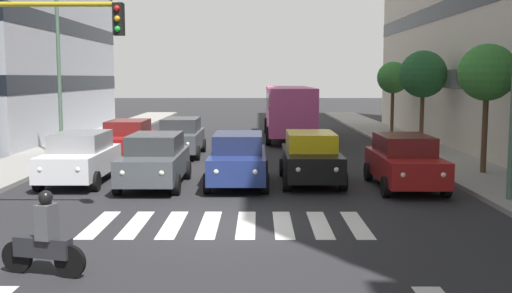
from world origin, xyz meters
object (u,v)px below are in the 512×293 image
street_lamp_right (72,52)px  street_tree_3 (393,78)px  car_2 (238,159)px  street_lamp_left (503,29)px  street_tree_1 (487,73)px  car_0 (404,161)px  street_tree_2 (423,75)px  bus_behind_traffic (289,107)px  car_3 (155,160)px  car_4 (80,157)px  motorcycle_with_rider (44,241)px  car_row2_1 (128,140)px  car_row2_0 (181,137)px  car_1 (311,157)px

street_lamp_right → street_tree_3: bearing=-147.4°
car_2 → street_lamp_left: (-7.39, 3.04, 4.01)m
street_lamp_right → street_tree_1: (-16.15, 4.49, -0.93)m
car_0 → street_tree_2: (-3.27, -10.13, 2.82)m
bus_behind_traffic → street_lamp_right: street_lamp_right is taller
car_3 → street_tree_1: bearing=-170.1°
street_tree_2 → street_lamp_left: bearing=84.3°
car_4 → motorcycle_with_rider: size_ratio=2.66×
street_lamp_right → street_tree_2: size_ratio=1.55×
car_row2_1 → street_tree_3: bearing=-142.8°
motorcycle_with_rider → car_row2_1: bearing=-83.4°
car_2 → car_3: size_ratio=1.00×
motorcycle_with_rider → street_tree_2: bearing=-122.2°
car_4 → car_row2_0: (-2.50, -7.14, 0.00)m
car_1 → car_3: 5.23m
car_1 → car_2: bearing=10.0°
car_0 → street_lamp_right: size_ratio=0.61×
car_3 → bus_behind_traffic: (-5.19, -15.70, 0.97)m
car_1 → car_2: (2.46, 0.43, 0.00)m
car_0 → street_lamp_right: 14.93m
car_1 → street_tree_1: bearing=-167.8°
motorcycle_with_rider → car_4: bearing=-77.4°
street_tree_1 → car_4: bearing=5.7°
car_0 → bus_behind_traffic: (2.93, -16.03, 0.97)m
car_0 → car_row2_0: bearing=-44.4°
street_lamp_right → car_0: bearing=151.7°
bus_behind_traffic → car_row2_0: bearing=56.2°
car_1 → motorcycle_with_rider: car_1 is taller
car_1 → street_tree_3: 17.56m
car_4 → street_tree_1: street_tree_1 is taller
bus_behind_traffic → street_lamp_left: size_ratio=1.33×
car_row2_1 → street_tree_1: bearing=162.5°
car_row2_1 → street_tree_2: (-13.66, -3.41, 2.82)m
car_4 → street_tree_2: 17.00m
car_3 → street_tree_2: (-11.39, -9.80, 2.82)m
car_2 → motorcycle_with_rider: (3.20, 9.24, -0.24)m
car_0 → car_row2_0: same height
car_row2_0 → street_tree_2: (-11.52, -2.05, 2.82)m
car_row2_0 → street_lamp_left: size_ratio=0.56×
street_tree_1 → car_2: bearing=11.6°
car_row2_0 → street_tree_3: (-11.63, -9.08, 2.64)m
car_0 → street_tree_3: bearing=-101.1°
car_row2_1 → street_lamp_left: size_ratio=0.56×
bus_behind_traffic → car_4: bearing=62.6°
car_4 → street_tree_2: bearing=-146.7°
car_3 → car_0: bearing=177.7°
car_3 → car_row2_1: (2.27, -6.39, 0.00)m
car_1 → street_lamp_left: street_lamp_left is taller
car_3 → car_row2_1: bearing=-70.5°
car_3 → motorcycle_with_rider: 9.04m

